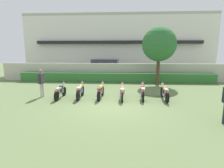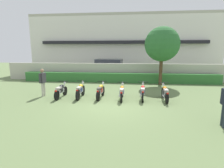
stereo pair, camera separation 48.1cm
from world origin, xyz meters
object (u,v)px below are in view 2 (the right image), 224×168
Objects in this scene: tree_near_inspector at (162,44)px; motorcycle_in_row_1 at (80,90)px; motorcycle_in_row_3 at (122,92)px; motorcycle_in_row_2 at (101,91)px; parked_car at (110,68)px; motorcycle_in_row_0 at (61,91)px; inspector_person at (43,80)px; motorcycle_in_row_4 at (143,92)px; motorcycle_in_row_5 at (165,93)px.

tree_near_inspector reaches higher than motorcycle_in_row_1.
motorcycle_in_row_2 is at bearing 84.20° from motorcycle_in_row_3.
parked_car reaches higher than motorcycle_in_row_1.
motorcycle_in_row_3 reaches higher than motorcycle_in_row_0.
parked_car is 2.51× the size of motorcycle_in_row_1.
inspector_person is (-3.15, -8.56, 0.07)m from parked_car.
parked_car is at bearing 22.22° from motorcycle_in_row_4.
parked_car is 8.76m from motorcycle_in_row_1.
motorcycle_in_row_4 is at bearing 86.29° from motorcycle_in_row_5.
inspector_person reaches higher than motorcycle_in_row_0.
tree_near_inspector is 2.52× the size of motorcycle_in_row_4.
parked_car reaches higher than inspector_person.
motorcycle_in_row_3 is at bearing -88.62° from motorcycle_in_row_0.
motorcycle_in_row_1 is 1.09× the size of inspector_person.
tree_near_inspector is 6.86m from motorcycle_in_row_2.
tree_near_inspector is 2.63× the size of motorcycle_in_row_0.
motorcycle_in_row_0 is 3.65m from motorcycle_in_row_3.
motorcycle_in_row_5 is at bearing -59.75° from parked_car.
tree_near_inspector is at bearing -5.32° from motorcycle_in_row_5.
motorcycle_in_row_3 is (1.27, -0.12, -0.01)m from motorcycle_in_row_2.
motorcycle_in_row_3 is (-2.88, -4.80, -2.83)m from tree_near_inspector.
motorcycle_in_row_4 reaches higher than motorcycle_in_row_2.
parked_car reaches higher than motorcycle_in_row_2.
tree_near_inspector is at bearing -36.04° from parked_car.
motorcycle_in_row_0 is at bearing 93.27° from motorcycle_in_row_1.
tree_near_inspector is at bearing -38.34° from motorcycle_in_row_2.
motorcycle_in_row_0 is at bearing 96.63° from motorcycle_in_row_2.
tree_near_inspector reaches higher than parked_car.
motorcycle_in_row_4 is at bearing -66.52° from parked_car.
parked_car is at bearing 10.71° from motorcycle_in_row_3.
tree_near_inspector is 2.43× the size of motorcycle_in_row_5.
motorcycle_in_row_2 is 2.46m from motorcycle_in_row_4.
motorcycle_in_row_5 is at bearing -95.54° from tree_near_inspector.
motorcycle_in_row_0 is at bearing 90.94° from motorcycle_in_row_5.
tree_near_inspector reaches higher than motorcycle_in_row_2.
parked_car is at bearing -6.37° from motorcycle_in_row_1.
motorcycle_in_row_3 is at bearing -74.05° from parked_car.
motorcycle_in_row_4 reaches higher than motorcycle_in_row_5.
inspector_person is at bearing 84.76° from motorcycle_in_row_1.
parked_car is 9.03m from motorcycle_in_row_0.
inspector_person is (-2.40, 0.16, 0.55)m from motorcycle_in_row_1.
motorcycle_in_row_0 is at bearing 89.92° from motorcycle_in_row_3.
motorcycle_in_row_1 is 1.21m from motorcycle_in_row_2.
inspector_person reaches higher than motorcycle_in_row_3.
motorcycle_in_row_0 is (-6.53, -4.82, -2.83)m from tree_near_inspector.
parked_car is 9.14m from motorcycle_in_row_4.
inspector_person is at bearing -105.37° from parked_car.
tree_near_inspector is 8.60m from motorcycle_in_row_0.
motorcycle_in_row_2 is at bearing -131.59° from tree_near_inspector.
motorcycle_in_row_2 is 1.00× the size of motorcycle_in_row_3.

